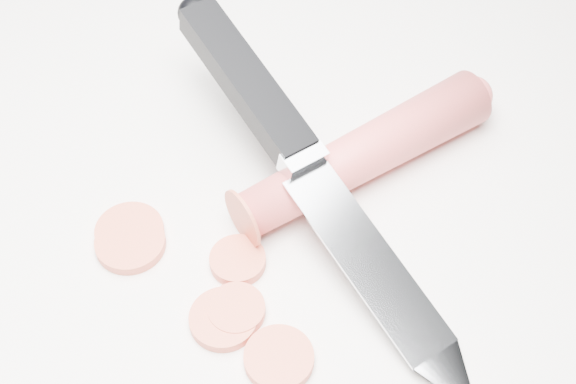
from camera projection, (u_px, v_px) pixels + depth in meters
The scene contains 9 objects.
ground at pixel (233, 197), 0.48m from camera, with size 2.40×2.40×0.00m, color silver.
carrot at pixel (364, 154), 0.48m from camera, with size 0.03×0.03×0.17m, color #D14241.
carrot_slice_0 at pixel (130, 232), 0.46m from camera, with size 0.04×0.04×0.01m, color #CC4C32.
carrot_slice_1 at pixel (224, 319), 0.43m from camera, with size 0.04×0.04×0.01m, color #CC4C32.
carrot_slice_2 at pixel (279, 358), 0.41m from camera, with size 0.04×0.04×0.01m, color #CC4C32.
carrot_slice_3 at pixel (236, 310), 0.43m from camera, with size 0.03×0.03×0.01m, color #CC4C32.
carrot_slice_4 at pixel (130, 243), 0.46m from camera, with size 0.04×0.04×0.01m, color #CC4C32.
carrot_slice_5 at pixel (238, 261), 0.45m from camera, with size 0.03×0.03×0.01m, color #CC4C32.
kitchen_knife at pixel (320, 179), 0.44m from camera, with size 0.28×0.13×0.07m, color #B8BABF, non-canonical shape.
Camera 1 is at (0.20, -0.22, 0.38)m, focal length 50.00 mm.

